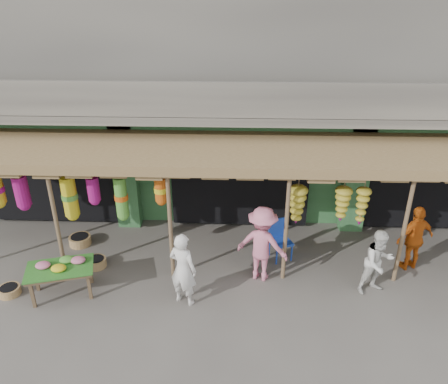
{
  "coord_description": "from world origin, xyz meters",
  "views": [
    {
      "loc": [
        -0.04,
        -8.3,
        6.14
      ],
      "look_at": [
        -0.38,
        1.0,
        1.56
      ],
      "focal_mm": 35.0,
      "sensor_mm": 36.0,
      "label": 1
    }
  ],
  "objects_px": {
    "blue_chair": "(279,237)",
    "person_vendor": "(415,238)",
    "person_right": "(378,262)",
    "flower_table": "(61,268)",
    "person_shopper": "(262,244)",
    "person_front": "(183,269)"
  },
  "relations": [
    {
      "from": "person_right",
      "to": "person_vendor",
      "type": "height_order",
      "value": "person_vendor"
    },
    {
      "from": "blue_chair",
      "to": "person_right",
      "type": "bearing_deg",
      "value": -54.97
    },
    {
      "from": "person_front",
      "to": "person_right",
      "type": "relative_size",
      "value": 1.1
    },
    {
      "from": "person_front",
      "to": "flower_table",
      "type": "bearing_deg",
      "value": 20.54
    },
    {
      "from": "person_front",
      "to": "person_vendor",
      "type": "height_order",
      "value": "person_front"
    },
    {
      "from": "person_vendor",
      "to": "flower_table",
      "type": "bearing_deg",
      "value": -10.99
    },
    {
      "from": "flower_table",
      "to": "person_right",
      "type": "relative_size",
      "value": 1.02
    },
    {
      "from": "person_front",
      "to": "person_vendor",
      "type": "bearing_deg",
      "value": -140.72
    },
    {
      "from": "flower_table",
      "to": "person_shopper",
      "type": "distance_m",
      "value": 4.31
    },
    {
      "from": "person_front",
      "to": "person_right",
      "type": "xyz_separation_m",
      "value": [
        4.07,
        0.5,
        -0.08
      ]
    },
    {
      "from": "flower_table",
      "to": "person_vendor",
      "type": "relative_size",
      "value": 0.95
    },
    {
      "from": "blue_chair",
      "to": "person_shopper",
      "type": "relative_size",
      "value": 0.55
    },
    {
      "from": "flower_table",
      "to": "blue_chair",
      "type": "xyz_separation_m",
      "value": [
        4.71,
        1.59,
        -0.11
      ]
    },
    {
      "from": "blue_chair",
      "to": "person_vendor",
      "type": "distance_m",
      "value": 3.07
    },
    {
      "from": "person_front",
      "to": "person_right",
      "type": "distance_m",
      "value": 4.1
    },
    {
      "from": "person_front",
      "to": "person_shopper",
      "type": "bearing_deg",
      "value": -127.23
    },
    {
      "from": "blue_chair",
      "to": "person_vendor",
      "type": "xyz_separation_m",
      "value": [
        3.03,
        -0.36,
        0.26
      ]
    },
    {
      "from": "person_shopper",
      "to": "person_vendor",
      "type": "bearing_deg",
      "value": -152.84
    },
    {
      "from": "person_right",
      "to": "flower_table",
      "type": "bearing_deg",
      "value": 161.1
    },
    {
      "from": "person_right",
      "to": "person_vendor",
      "type": "xyz_separation_m",
      "value": [
        1.06,
        0.9,
        0.05
      ]
    },
    {
      "from": "flower_table",
      "to": "person_vendor",
      "type": "bearing_deg",
      "value": -6.73
    },
    {
      "from": "flower_table",
      "to": "person_shopper",
      "type": "relative_size",
      "value": 0.86
    }
  ]
}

